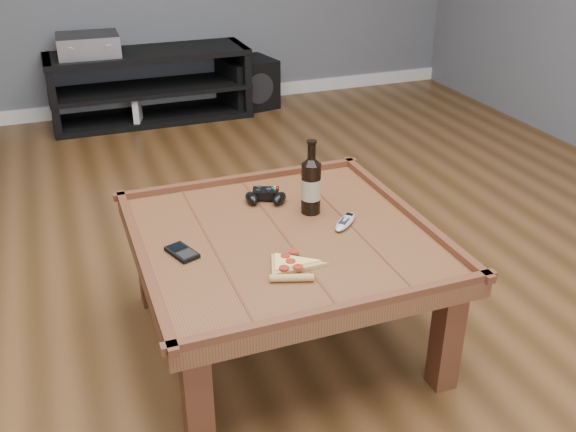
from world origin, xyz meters
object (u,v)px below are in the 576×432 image
object	(u,v)px
game_controller	(266,196)
remote_control	(345,222)
media_console	(151,86)
beer_bottle	(311,184)
smartphone	(182,252)
av_receiver	(88,45)
subwoofer	(248,83)
coffee_table	(283,249)
pizza_slice	(291,266)
game_console	(138,114)

from	to	relation	value
game_controller	remote_control	distance (m)	0.35
media_console	beer_bottle	xyz separation A→B (m)	(0.16, -2.62, 0.32)
smartphone	av_receiver	bearing A→B (deg)	70.14
media_console	remote_control	world-z (taller)	media_console
subwoofer	smartphone	bearing A→B (deg)	-122.44
remote_control	media_console	bearing A→B (deg)	140.73
coffee_table	subwoofer	xyz separation A→B (m)	(0.75, 2.80, -0.21)
subwoofer	av_receiver	bearing A→B (deg)	171.67
game_controller	subwoofer	bearing A→B (deg)	95.39
remote_control	av_receiver	distance (m)	2.82
game_controller	av_receiver	world-z (taller)	av_receiver
pizza_slice	smartphone	size ratio (longest dim) A/B	2.04
coffee_table	beer_bottle	world-z (taller)	beer_bottle
beer_bottle	game_console	xyz separation A→B (m)	(-0.28, 2.50, -0.47)
beer_bottle	game_controller	xyz separation A→B (m)	(-0.13, 0.14, -0.09)
coffee_table	smartphone	world-z (taller)	coffee_table
pizza_slice	subwoofer	distance (m)	3.13
pizza_slice	game_console	distance (m)	2.86
av_receiver	game_controller	bearing A→B (deg)	-78.44
pizza_slice	game_console	world-z (taller)	pizza_slice
coffee_table	media_console	size ratio (longest dim) A/B	0.74
smartphone	game_console	xyz separation A→B (m)	(0.23, 2.63, -0.36)
beer_bottle	coffee_table	bearing A→B (deg)	-140.77
pizza_slice	remote_control	distance (m)	0.35
media_console	beer_bottle	size ratio (longest dim) A/B	5.00
beer_bottle	av_receiver	bearing A→B (deg)	101.75
av_receiver	subwoofer	xyz separation A→B (m)	(1.13, 0.05, -0.39)
smartphone	av_receiver	xyz separation A→B (m)	(-0.03, 2.75, 0.11)
beer_bottle	subwoofer	xyz separation A→B (m)	(0.59, 2.67, -0.38)
smartphone	subwoofer	distance (m)	3.03
coffee_table	smartphone	distance (m)	0.36
game_controller	pizza_slice	distance (m)	0.49
media_console	av_receiver	bearing A→B (deg)	-179.23
av_receiver	smartphone	bearing A→B (deg)	-87.33
game_controller	pizza_slice	world-z (taller)	game_controller
subwoofer	remote_control	bearing A→B (deg)	-111.37
media_console	pizza_slice	size ratio (longest dim) A/B	5.08
subwoofer	game_controller	bearing A→B (deg)	-116.85
media_console	subwoofer	size ratio (longest dim) A/B	3.26
subwoofer	game_console	xyz separation A→B (m)	(-0.87, -0.17, -0.09)
coffee_table	subwoofer	distance (m)	2.90
coffee_table	av_receiver	xyz separation A→B (m)	(-0.39, 2.74, 0.18)
remote_control	game_console	bearing A→B (deg)	143.68
beer_bottle	subwoofer	world-z (taller)	beer_bottle
coffee_table	game_console	size ratio (longest dim) A/B	4.97
media_console	game_console	size ratio (longest dim) A/B	6.76
game_console	media_console	bearing A→B (deg)	62.68
coffee_table	pizza_slice	size ratio (longest dim) A/B	3.74
coffee_table	smartphone	bearing A→B (deg)	-178.64
av_receiver	game_console	bearing A→B (deg)	-22.54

